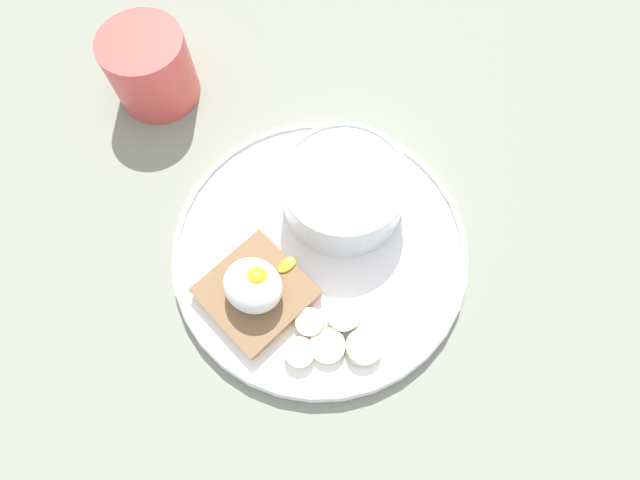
{
  "coord_description": "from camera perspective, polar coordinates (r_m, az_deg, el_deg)",
  "views": [
    {
      "loc": [
        10.93,
        -14.5,
        50.09
      ],
      "look_at": [
        0.0,
        0.0,
        5.0
      ],
      "focal_mm": 28.0,
      "sensor_mm": 36.0,
      "label": 1
    }
  ],
  "objects": [
    {
      "name": "ground_plane",
      "position": [
        0.52,
        0.0,
        -1.64
      ],
      "size": [
        120.0,
        120.0,
        2.0
      ],
      "primitive_type": "cube",
      "color": "gray",
      "rests_on": "ground"
    },
    {
      "name": "banana_slice_right",
      "position": [
        0.48,
        -1.15,
        -9.38
      ],
      "size": [
        2.98,
        3.12,
        1.64
      ],
      "color": "beige",
      "rests_on": "plate"
    },
    {
      "name": "banana_slice_left",
      "position": [
        0.48,
        2.78,
        -8.67
      ],
      "size": [
        3.88,
        4.01,
        1.91
      ],
      "color": "#F9E5BF",
      "rests_on": "plate"
    },
    {
      "name": "toast_slice",
      "position": [
        0.48,
        -7.32,
        -5.99
      ],
      "size": [
        10.36,
        10.36,
        1.52
      ],
      "color": "olive",
      "rests_on": "plate"
    },
    {
      "name": "poached_egg",
      "position": [
        0.46,
        -7.6,
        -5.06
      ],
      "size": [
        5.7,
        7.58,
        3.84
      ],
      "color": "white",
      "rests_on": "toast_slice"
    },
    {
      "name": "oatmeal_bowl",
      "position": [
        0.5,
        2.73,
        5.75
      ],
      "size": [
        12.6,
        12.6,
        5.65
      ],
      "color": "white",
      "rests_on": "plate"
    },
    {
      "name": "plate",
      "position": [
        0.51,
        0.0,
        -0.93
      ],
      "size": [
        30.01,
        30.01,
        1.6
      ],
      "color": "white",
      "rests_on": "ground_plane"
    },
    {
      "name": "banana_slice_front",
      "position": [
        0.47,
        0.88,
        -12.02
      ],
      "size": [
        4.09,
        4.14,
        1.17
      ],
      "color": "beige",
      "rests_on": "plate"
    },
    {
      "name": "banana_slice_back",
      "position": [
        0.47,
        -2.37,
        -12.73
      ],
      "size": [
        3.55,
        3.49,
        1.43
      ],
      "color": "#FBECBD",
      "rests_on": "plate"
    },
    {
      "name": "coffee_mug",
      "position": [
        0.61,
        -18.83,
        18.16
      ],
      "size": [
        9.24,
        9.24,
        8.18
      ],
      "color": "#E1514B",
      "rests_on": "ground_plane"
    },
    {
      "name": "banana_slice_inner",
      "position": [
        0.47,
        5.01,
        -12.07
      ],
      "size": [
        4.26,
        4.33,
        1.43
      ],
      "color": "beige",
      "rests_on": "plate"
    }
  ]
}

